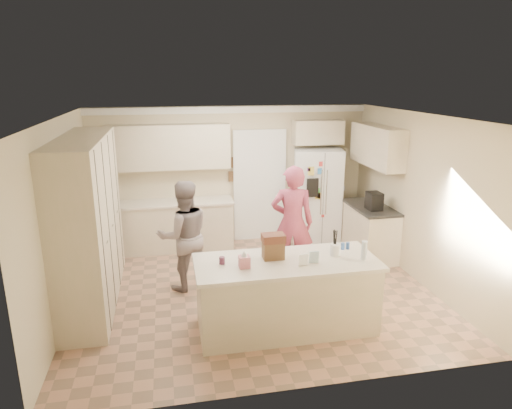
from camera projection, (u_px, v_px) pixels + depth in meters
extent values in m
cube|color=#A7795E|center=(254.00, 291.00, 6.90)|extent=(5.20, 4.60, 0.02)
cube|color=white|center=(254.00, 115.00, 6.19)|extent=(5.20, 4.60, 0.02)
cube|color=beige|center=(231.00, 175.00, 8.72)|extent=(5.20, 0.02, 2.60)
cube|color=beige|center=(300.00, 274.00, 4.36)|extent=(5.20, 0.02, 2.60)
cube|color=beige|center=(61.00, 219.00, 6.05)|extent=(0.02, 4.60, 2.60)
cube|color=beige|center=(420.00, 199.00, 7.03)|extent=(0.02, 4.60, 2.60)
cube|color=white|center=(230.00, 110.00, 8.34)|extent=(5.20, 0.08, 0.12)
cube|color=beige|center=(89.00, 222.00, 6.33)|extent=(0.60, 2.60, 2.35)
cube|color=beige|center=(173.00, 226.00, 8.45)|extent=(2.20, 0.60, 0.88)
cube|color=beige|center=(171.00, 203.00, 8.31)|extent=(2.24, 0.63, 0.04)
cube|color=beige|center=(168.00, 147.00, 8.17)|extent=(2.20, 0.35, 0.80)
cube|color=black|center=(259.00, 187.00, 8.87)|extent=(0.90, 0.06, 2.10)
cube|color=white|center=(260.00, 187.00, 8.83)|extent=(1.02, 0.03, 2.22)
cube|color=brown|center=(232.00, 162.00, 8.62)|extent=(0.15, 0.02, 0.20)
cube|color=brown|center=(232.00, 176.00, 8.69)|extent=(0.15, 0.02, 0.20)
cube|color=white|center=(317.00, 195.00, 8.82)|extent=(1.04, 0.89, 1.80)
cube|color=gray|center=(323.00, 200.00, 8.48)|extent=(0.02, 0.02, 1.78)
cube|color=black|center=(312.00, 188.00, 8.36)|extent=(0.22, 0.03, 0.35)
cylinder|color=silver|center=(321.00, 193.00, 8.42)|extent=(0.02, 0.02, 0.85)
cylinder|color=silver|center=(326.00, 192.00, 8.44)|extent=(0.02, 0.02, 0.85)
cube|color=beige|center=(318.00, 132.00, 8.64)|extent=(0.95, 0.35, 0.45)
cube|color=beige|center=(369.00, 232.00, 8.15)|extent=(0.60, 1.20, 0.88)
cube|color=#2D2B28|center=(371.00, 207.00, 8.03)|extent=(0.63, 1.24, 0.04)
cube|color=beige|center=(377.00, 146.00, 7.95)|extent=(0.35, 1.50, 0.70)
cube|color=black|center=(374.00, 201.00, 7.78)|extent=(0.22, 0.28, 0.30)
cube|color=beige|center=(286.00, 296.00, 5.78)|extent=(2.20, 0.90, 0.88)
cube|color=beige|center=(287.00, 262.00, 5.65)|extent=(2.28, 0.96, 0.05)
cylinder|color=white|center=(335.00, 250.00, 5.79)|extent=(0.13, 0.13, 0.15)
cube|color=#CF727E|center=(244.00, 262.00, 5.43)|extent=(0.13, 0.13, 0.14)
cone|color=white|center=(244.00, 253.00, 5.40)|extent=(0.08, 0.08, 0.08)
cube|color=brown|center=(273.00, 250.00, 5.68)|extent=(0.26, 0.18, 0.22)
cube|color=#592D1E|center=(273.00, 238.00, 5.64)|extent=(0.28, 0.20, 0.10)
cylinder|color=#59263F|center=(222.00, 261.00, 5.53)|extent=(0.07, 0.07, 0.09)
cube|color=white|center=(303.00, 260.00, 5.46)|extent=(0.12, 0.06, 0.16)
cube|color=silver|center=(314.00, 257.00, 5.54)|extent=(0.12, 0.05, 0.16)
cylinder|color=silver|center=(364.00, 250.00, 5.65)|extent=(0.07, 0.07, 0.24)
cylinder|color=#31559F|center=(343.00, 246.00, 5.99)|extent=(0.05, 0.05, 0.09)
cylinder|color=#31559F|center=(348.00, 246.00, 6.01)|extent=(0.05, 0.05, 0.09)
imported|color=gray|center=(184.00, 236.00, 6.77)|extent=(0.91, 0.77, 1.68)
imported|color=#B84E67|center=(292.00, 223.00, 7.13)|extent=(0.75, 0.58, 1.83)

